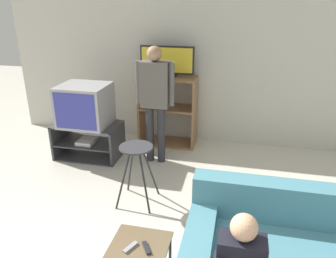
# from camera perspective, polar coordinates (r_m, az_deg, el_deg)

# --- Properties ---
(wall_back) EXTENTS (6.40, 0.06, 2.60)m
(wall_back) POSITION_cam_1_polar(r_m,az_deg,el_deg) (5.17, 6.30, 11.63)
(wall_back) COLOR beige
(wall_back) RESTS_ON ground_plane
(tv_stand) EXTENTS (0.94, 0.56, 0.51)m
(tv_stand) POSITION_cam_1_polar(r_m,az_deg,el_deg) (4.98, -13.63, -1.92)
(tv_stand) COLOR #38383D
(tv_stand) RESTS_ON ground_plane
(television_main) EXTENTS (0.67, 0.61, 0.58)m
(television_main) POSITION_cam_1_polar(r_m,az_deg,el_deg) (4.77, -14.27, 4.06)
(television_main) COLOR #9E9EA3
(television_main) RESTS_ON tv_stand
(media_shelf) EXTENTS (0.88, 0.44, 1.10)m
(media_shelf) POSITION_cam_1_polar(r_m,az_deg,el_deg) (5.16, -0.04, 3.27)
(media_shelf) COLOR #8E6642
(media_shelf) RESTS_ON ground_plane
(television_flat) EXTENTS (0.82, 0.20, 0.45)m
(television_flat) POSITION_cam_1_polar(r_m,az_deg,el_deg) (5.00, -0.17, 11.59)
(television_flat) COLOR black
(television_flat) RESTS_ON media_shelf
(folding_stool) EXTENTS (0.41, 0.42, 0.71)m
(folding_stool) POSITION_cam_1_polar(r_m,az_deg,el_deg) (3.65, -5.52, -4.84)
(folding_stool) COLOR black
(folding_stool) RESTS_ON ground_plane
(snack_table) EXTENTS (0.47, 0.47, 0.36)m
(snack_table) POSITION_cam_1_polar(r_m,az_deg,el_deg) (2.82, -5.08, -20.29)
(snack_table) COLOR brown
(snack_table) RESTS_ON ground_plane
(remote_control_black) EXTENTS (0.11, 0.14, 0.02)m
(remote_control_black) POSITION_cam_1_polar(r_m,az_deg,el_deg) (2.76, -3.78, -19.95)
(remote_control_black) COLOR #232328
(remote_control_black) RESTS_ON snack_table
(remote_control_white) EXTENTS (0.09, 0.15, 0.02)m
(remote_control_white) POSITION_cam_1_polar(r_m,az_deg,el_deg) (2.78, -6.56, -19.78)
(remote_control_white) COLOR gray
(remote_control_white) RESTS_ON snack_table
(person_standing_adult) EXTENTS (0.53, 0.20, 1.64)m
(person_standing_adult) POSITION_cam_1_polar(r_m,az_deg,el_deg) (4.44, -2.28, 6.05)
(person_standing_adult) COLOR #2D2D33
(person_standing_adult) RESTS_ON ground_plane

